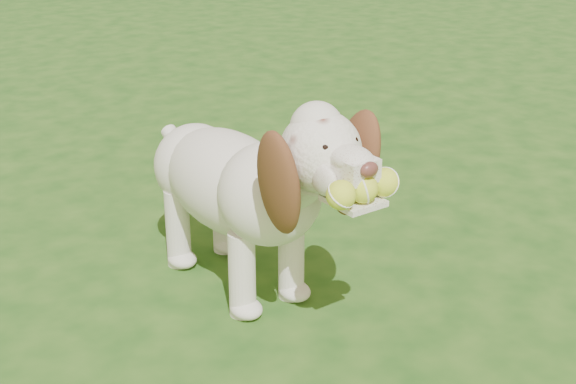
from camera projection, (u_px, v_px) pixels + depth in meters
ground at (259, 213)px, 3.86m from camera, size 80.00×80.00×0.00m
dog at (246, 181)px, 2.99m from camera, size 0.48×1.34×0.88m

